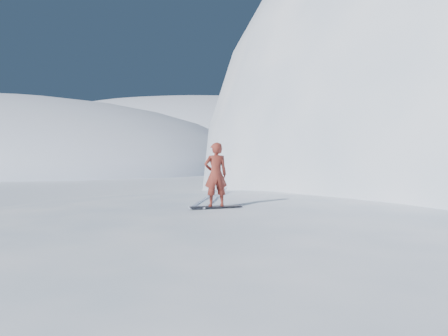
# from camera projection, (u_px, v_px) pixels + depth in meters

# --- Properties ---
(ground) EXTENTS (400.00, 400.00, 0.00)m
(ground) POSITION_uv_depth(u_px,v_px,m) (248.00, 312.00, 11.03)
(ground) COLOR white
(ground) RESTS_ON ground
(near_ridge) EXTENTS (36.00, 28.00, 4.80)m
(near_ridge) POSITION_uv_depth(u_px,v_px,m) (297.00, 280.00, 13.70)
(near_ridge) COLOR white
(near_ridge) RESTS_ON ground
(far_ridge_c) EXTENTS (140.00, 90.00, 36.00)m
(far_ridge_c) POSITION_uv_depth(u_px,v_px,m) (184.00, 160.00, 127.28)
(far_ridge_c) COLOR white
(far_ridge_c) RESTS_ON ground
(wind_bumps) EXTENTS (16.00, 14.40, 1.00)m
(wind_bumps) POSITION_uv_depth(u_px,v_px,m) (243.00, 284.00, 13.22)
(wind_bumps) COLOR white
(wind_bumps) RESTS_ON ground
(snowboard) EXTENTS (1.49, 0.97, 0.03)m
(snowboard) POSITION_uv_depth(u_px,v_px,m) (216.00, 207.00, 12.81)
(snowboard) COLOR black
(snowboard) RESTS_ON near_ridge
(snowboarder) EXTENTS (0.81, 0.71, 1.87)m
(snowboarder) POSITION_uv_depth(u_px,v_px,m) (216.00, 174.00, 12.76)
(snowboarder) COLOR maroon
(snowboarder) RESTS_ON snowboard
(board_tracks) EXTENTS (1.06, 5.98, 0.04)m
(board_tracks) POSITION_uv_depth(u_px,v_px,m) (213.00, 195.00, 15.59)
(board_tracks) COLOR silver
(board_tracks) RESTS_ON ground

